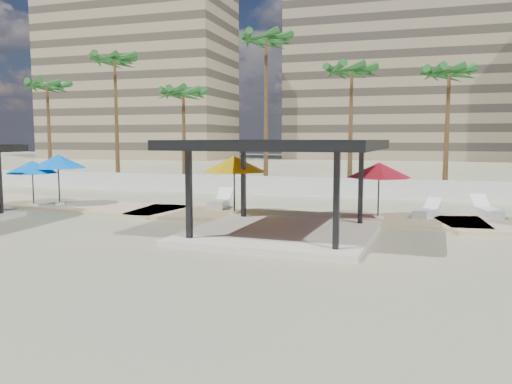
{
  "coord_description": "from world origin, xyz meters",
  "views": [
    {
      "loc": [
        6.95,
        -15.23,
        3.66
      ],
      "look_at": [
        0.67,
        4.83,
        1.4
      ],
      "focal_mm": 35.0,
      "sensor_mm": 36.0,
      "label": 1
    }
  ],
  "objects_px": {
    "umbrella_a": "(32,167)",
    "lounger_c": "(486,211)",
    "pavilion_central": "(282,179)",
    "lounger_a": "(221,203)",
    "umbrella_c": "(379,170)",
    "lounger_b": "(427,212)"
  },
  "relations": [
    {
      "from": "umbrella_a",
      "to": "lounger_b",
      "type": "relative_size",
      "value": 1.58
    },
    {
      "from": "pavilion_central",
      "to": "umbrella_a",
      "type": "relative_size",
      "value": 2.19
    },
    {
      "from": "lounger_c",
      "to": "lounger_b",
      "type": "bearing_deg",
      "value": 99.51
    },
    {
      "from": "pavilion_central",
      "to": "lounger_a",
      "type": "distance_m",
      "value": 7.35
    },
    {
      "from": "umbrella_a",
      "to": "lounger_a",
      "type": "bearing_deg",
      "value": 14.92
    },
    {
      "from": "pavilion_central",
      "to": "umbrella_a",
      "type": "distance_m",
      "value": 14.33
    },
    {
      "from": "umbrella_c",
      "to": "lounger_c",
      "type": "distance_m",
      "value": 5.5
    },
    {
      "from": "umbrella_c",
      "to": "lounger_b",
      "type": "relative_size",
      "value": 1.53
    },
    {
      "from": "lounger_c",
      "to": "pavilion_central",
      "type": "bearing_deg",
      "value": 115.36
    },
    {
      "from": "umbrella_a",
      "to": "lounger_a",
      "type": "relative_size",
      "value": 1.39
    },
    {
      "from": "pavilion_central",
      "to": "lounger_c",
      "type": "relative_size",
      "value": 3.09
    },
    {
      "from": "lounger_c",
      "to": "umbrella_a",
      "type": "bearing_deg",
      "value": 85.43
    },
    {
      "from": "umbrella_a",
      "to": "lounger_a",
      "type": "distance_m",
      "value": 9.9
    },
    {
      "from": "umbrella_a",
      "to": "pavilion_central",
      "type": "bearing_deg",
      "value": -11.8
    },
    {
      "from": "umbrella_c",
      "to": "lounger_c",
      "type": "relative_size",
      "value": 1.37
    },
    {
      "from": "lounger_b",
      "to": "lounger_c",
      "type": "relative_size",
      "value": 0.89
    },
    {
      "from": "pavilion_central",
      "to": "umbrella_c",
      "type": "bearing_deg",
      "value": 53.95
    },
    {
      "from": "umbrella_a",
      "to": "lounger_c",
      "type": "distance_m",
      "value": 22.29
    },
    {
      "from": "umbrella_a",
      "to": "umbrella_c",
      "type": "bearing_deg",
      "value": 3.86
    },
    {
      "from": "umbrella_c",
      "to": "lounger_c",
      "type": "bearing_deg",
      "value": 26.28
    },
    {
      "from": "lounger_a",
      "to": "umbrella_c",
      "type": "bearing_deg",
      "value": -105.84
    },
    {
      "from": "umbrella_a",
      "to": "lounger_b",
      "type": "bearing_deg",
      "value": 6.96
    }
  ]
}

